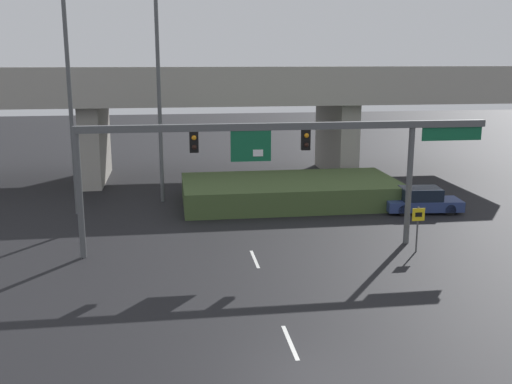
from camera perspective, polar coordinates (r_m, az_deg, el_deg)
ground_plane at (r=17.97m, az=4.70°, el=-17.22°), size 160.00×160.00×0.00m
lane_markings at (r=31.07m, az=-1.17°, el=-3.95°), size 0.14×26.79×0.01m
signal_gantry at (r=27.54m, az=2.31°, el=4.43°), size 19.11×0.44×6.00m
speed_limit_sign at (r=28.79m, az=15.16°, el=-2.84°), size 0.60×0.11×2.17m
highway_light_pole_near at (r=37.22m, az=-9.27°, el=10.44°), size 0.70×0.36×14.29m
highway_light_pole_far at (r=35.24m, az=-17.44°, el=10.62°), size 0.70×0.36×15.17m
overpass_bridge at (r=44.74m, az=-3.58°, el=9.02°), size 42.56×9.56×8.27m
grass_embankment at (r=37.36m, az=3.25°, el=0.06°), size 13.25×6.71×1.45m
parked_sedan_near_right at (r=36.42m, az=15.51°, el=-0.81°), size 4.55×2.21×1.47m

